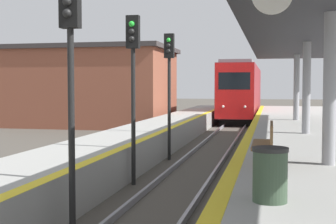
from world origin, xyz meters
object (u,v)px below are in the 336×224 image
at_px(signal_near, 70,58).
at_px(bench, 266,143).
at_px(signal_mid, 133,68).
at_px(signal_far, 169,72).
at_px(trash_bin, 270,174).
at_px(train, 242,91).

xyz_separation_m(signal_near, bench, (3.44, 2.49, -1.75)).
relative_size(signal_mid, signal_far, 1.00).
bearing_deg(signal_mid, bench, -29.63).
relative_size(signal_mid, trash_bin, 5.76).
distance_m(signal_near, signal_mid, 4.56).
xyz_separation_m(train, signal_mid, (-1.34, -27.66, 0.95)).
bearing_deg(bench, train, 94.42).
bearing_deg(signal_far, signal_mid, -90.34).
distance_m(signal_near, trash_bin, 4.07).
height_order(train, signal_far, signal_far).
bearing_deg(signal_near, train, 87.97).
distance_m(train, signal_far, 23.16).
height_order(signal_near, signal_mid, same).
height_order(signal_near, bench, signal_near).
distance_m(signal_near, signal_far, 9.11).
bearing_deg(signal_mid, signal_far, 89.66).
relative_size(signal_near, signal_mid, 1.00).
xyz_separation_m(signal_near, signal_far, (-0.17, 9.11, 0.00)).
xyz_separation_m(train, trash_bin, (2.40, -33.05, -0.88)).
xyz_separation_m(train, signal_far, (-1.31, -23.10, 0.95)).
relative_size(signal_near, bench, 2.90).
xyz_separation_m(signal_mid, bench, (3.63, -2.07, -1.75)).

